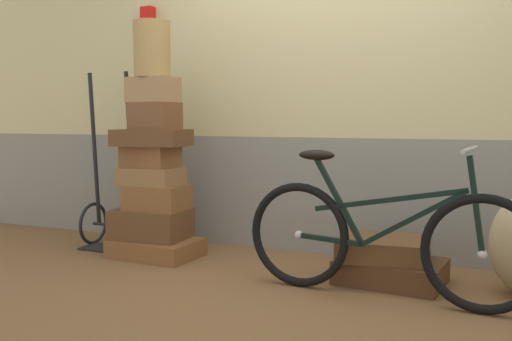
# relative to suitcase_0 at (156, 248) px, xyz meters

# --- Properties ---
(ground) EXTENTS (9.49, 5.20, 0.06)m
(ground) POSITION_rel_suitcase_0_xyz_m (1.18, -0.19, -0.09)
(ground) COLOR brown
(station_building) EXTENTS (7.49, 0.74, 2.97)m
(station_building) POSITION_rel_suitcase_0_xyz_m (1.19, 0.65, 1.43)
(station_building) COLOR gray
(station_building) RESTS_ON ground
(suitcase_0) EXTENTS (0.63, 0.47, 0.13)m
(suitcase_0) POSITION_rel_suitcase_0_xyz_m (0.00, 0.00, 0.00)
(suitcase_0) COLOR brown
(suitcase_0) RESTS_ON ground
(suitcase_1) EXTENTS (0.54, 0.41, 0.21)m
(suitcase_1) POSITION_rel_suitcase_0_xyz_m (-0.05, 0.02, 0.17)
(suitcase_1) COLOR brown
(suitcase_1) RESTS_ON suitcase_0
(suitcase_2) EXTENTS (0.42, 0.33, 0.18)m
(suitcase_2) POSITION_rel_suitcase_0_xyz_m (-0.00, 0.03, 0.37)
(suitcase_2) COLOR brown
(suitcase_2) RESTS_ON suitcase_1
(suitcase_3) EXTENTS (0.42, 0.30, 0.13)m
(suitcase_3) POSITION_rel_suitcase_0_xyz_m (-0.04, 0.02, 0.52)
(suitcase_3) COLOR olive
(suitcase_3) RESTS_ON suitcase_2
(suitcase_4) EXTENTS (0.40, 0.29, 0.16)m
(suitcase_4) POSITION_rel_suitcase_0_xyz_m (-0.04, 0.01, 0.66)
(suitcase_4) COLOR brown
(suitcase_4) RESTS_ON suitcase_3
(suitcase_5) EXTENTS (0.53, 0.41, 0.12)m
(suitcase_5) POSITION_rel_suitcase_0_xyz_m (-0.02, 0.00, 0.80)
(suitcase_5) COLOR brown
(suitcase_5) RESTS_ON suitcase_4
(suitcase_6) EXTENTS (0.34, 0.27, 0.19)m
(suitcase_6) POSITION_rel_suitcase_0_xyz_m (-0.00, 0.02, 0.96)
(suitcase_6) COLOR brown
(suitcase_6) RESTS_ON suitcase_5
(suitcase_7) EXTENTS (0.35, 0.26, 0.18)m
(suitcase_7) POSITION_rel_suitcase_0_xyz_m (-0.02, 0.02, 1.14)
(suitcase_7) COLOR #9E754C
(suitcase_7) RESTS_ON suitcase_6
(suitcase_8) EXTENTS (0.66, 0.51, 0.15)m
(suitcase_8) POSITION_rel_suitcase_0_xyz_m (1.69, -0.00, 0.01)
(suitcase_8) COLOR #4C2D19
(suitcase_8) RESTS_ON ground
(suitcase_9) EXTENTS (0.58, 0.47, 0.13)m
(suitcase_9) POSITION_rel_suitcase_0_xyz_m (1.64, -0.00, 0.15)
(suitcase_9) COLOR brown
(suitcase_9) RESTS_ON suitcase_8
(wicker_basket) EXTENTS (0.26, 0.26, 0.39)m
(wicker_basket) POSITION_rel_suitcase_0_xyz_m (-0.02, 0.02, 1.43)
(wicker_basket) COLOR #A8844C
(wicker_basket) RESTS_ON suitcase_7
(luggage_trolley) EXTENTS (0.42, 0.39, 1.36)m
(luggage_trolley) POSITION_rel_suitcase_0_xyz_m (-0.49, 0.14, 0.23)
(luggage_trolley) COLOR black
(luggage_trolley) RESTS_ON ground
(bicycle) EXTENTS (1.65, 0.46, 0.86)m
(bicycle) POSITION_rel_suitcase_0_xyz_m (1.69, -0.34, 0.27)
(bicycle) COLOR black
(bicycle) RESTS_ON ground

